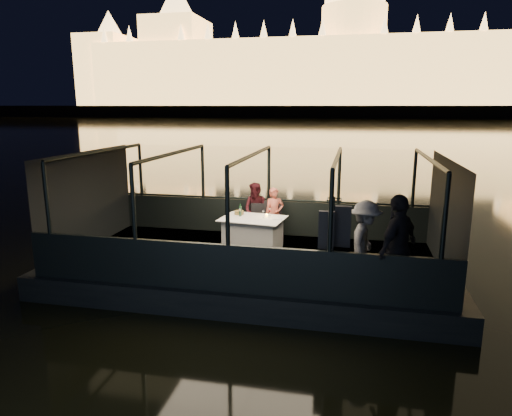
% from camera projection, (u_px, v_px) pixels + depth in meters
% --- Properties ---
extents(river_water, '(500.00, 500.00, 0.00)m').
position_uv_depth(river_water, '(343.00, 127.00, 86.71)').
color(river_water, black).
rests_on(river_water, ground).
extents(boat_hull, '(8.60, 4.40, 1.00)m').
position_uv_depth(boat_hull, '(252.00, 278.00, 10.37)').
color(boat_hull, black).
rests_on(boat_hull, river_water).
extents(boat_deck, '(8.00, 4.00, 0.04)m').
position_uv_depth(boat_deck, '(252.00, 258.00, 10.27)').
color(boat_deck, black).
rests_on(boat_deck, boat_hull).
extents(gunwale_port, '(8.00, 0.08, 0.90)m').
position_uv_depth(gunwale_port, '(269.00, 217.00, 12.07)').
color(gunwale_port, black).
rests_on(gunwale_port, boat_deck).
extents(gunwale_starboard, '(8.00, 0.08, 0.90)m').
position_uv_depth(gunwale_starboard, '(228.00, 269.00, 8.25)').
color(gunwale_starboard, black).
rests_on(gunwale_starboard, boat_deck).
extents(cabin_glass_port, '(8.00, 0.02, 1.40)m').
position_uv_depth(cabin_glass_port, '(269.00, 174.00, 11.82)').
color(cabin_glass_port, '#99B2B2').
rests_on(cabin_glass_port, gunwale_port).
extents(cabin_glass_starboard, '(8.00, 0.02, 1.40)m').
position_uv_depth(cabin_glass_starboard, '(227.00, 207.00, 8.00)').
color(cabin_glass_starboard, '#99B2B2').
rests_on(cabin_glass_starboard, gunwale_starboard).
extents(cabin_roof_glass, '(8.00, 4.00, 0.02)m').
position_uv_depth(cabin_roof_glass, '(252.00, 155.00, 9.76)').
color(cabin_roof_glass, '#99B2B2').
rests_on(cabin_roof_glass, boat_deck).
extents(end_wall_fore, '(0.02, 4.00, 2.30)m').
position_uv_depth(end_wall_fore, '(88.00, 200.00, 10.83)').
color(end_wall_fore, black).
rests_on(end_wall_fore, boat_deck).
extents(end_wall_aft, '(0.02, 4.00, 2.30)m').
position_uv_depth(end_wall_aft, '(445.00, 216.00, 9.19)').
color(end_wall_aft, black).
rests_on(end_wall_aft, boat_deck).
extents(canopy_ribs, '(8.00, 4.00, 2.30)m').
position_uv_depth(canopy_ribs, '(252.00, 207.00, 10.01)').
color(canopy_ribs, black).
rests_on(canopy_ribs, boat_deck).
extents(embankment, '(400.00, 140.00, 6.00)m').
position_uv_depth(embankment, '(351.00, 112.00, 210.55)').
color(embankment, '#423D33').
rests_on(embankment, ground).
extents(parliament_building, '(220.00, 32.00, 60.00)m').
position_uv_depth(parliament_building, '(353.00, 37.00, 171.04)').
color(parliament_building, '#F2D18C').
rests_on(parliament_building, embankment).
extents(dining_table_central, '(1.57, 1.22, 0.77)m').
position_uv_depth(dining_table_central, '(253.00, 234.00, 10.75)').
color(dining_table_central, silver).
rests_on(dining_table_central, boat_deck).
extents(chair_port_left, '(0.48, 0.48, 0.90)m').
position_uv_depth(chair_port_left, '(258.00, 223.00, 11.50)').
color(chair_port_left, black).
rests_on(chair_port_left, boat_deck).
extents(chair_port_right, '(0.54, 0.54, 0.98)m').
position_uv_depth(chair_port_right, '(271.00, 224.00, 11.42)').
color(chair_port_right, black).
rests_on(chair_port_right, boat_deck).
extents(coat_stand, '(0.61, 0.56, 1.78)m').
position_uv_depth(coat_stand, '(333.00, 245.00, 8.17)').
color(coat_stand, black).
rests_on(coat_stand, boat_deck).
extents(person_woman_coral, '(0.57, 0.48, 1.33)m').
position_uv_depth(person_woman_coral, '(274.00, 211.00, 11.49)').
color(person_woman_coral, '#CE614B').
rests_on(person_woman_coral, boat_deck).
extents(person_man_maroon, '(0.81, 0.71, 1.42)m').
position_uv_depth(person_man_maroon, '(256.00, 209.00, 11.68)').
color(person_man_maroon, '#3B1016').
rests_on(person_man_maroon, boat_deck).
extents(passenger_stripe, '(0.74, 1.13, 1.63)m').
position_uv_depth(passenger_stripe, '(365.00, 241.00, 8.54)').
color(passenger_stripe, silver).
rests_on(passenger_stripe, boat_deck).
extents(passenger_dark, '(1.00, 1.19, 1.89)m').
position_uv_depth(passenger_dark, '(397.00, 253.00, 7.86)').
color(passenger_dark, black).
rests_on(passenger_dark, boat_deck).
extents(wine_bottle, '(0.08, 0.08, 0.30)m').
position_uv_depth(wine_bottle, '(240.00, 210.00, 10.84)').
color(wine_bottle, '#12321A').
rests_on(wine_bottle, dining_table_central).
extents(bread_basket, '(0.25, 0.25, 0.09)m').
position_uv_depth(bread_basket, '(239.00, 213.00, 11.04)').
color(bread_basket, olive).
rests_on(bread_basket, dining_table_central).
extents(amber_candle, '(0.06, 0.06, 0.07)m').
position_uv_depth(amber_candle, '(267.00, 215.00, 10.76)').
color(amber_candle, yellow).
rests_on(amber_candle, dining_table_central).
extents(plate_near, '(0.28, 0.28, 0.02)m').
position_uv_depth(plate_near, '(277.00, 218.00, 10.59)').
color(plate_near, white).
rests_on(plate_near, dining_table_central).
extents(plate_far, '(0.25, 0.25, 0.01)m').
position_uv_depth(plate_far, '(244.00, 213.00, 11.12)').
color(plate_far, white).
rests_on(plate_far, dining_table_central).
extents(wine_glass_white, '(0.08, 0.08, 0.19)m').
position_uv_depth(wine_glass_white, '(240.00, 213.00, 10.80)').
color(wine_glass_white, white).
rests_on(wine_glass_white, dining_table_central).
extents(wine_glass_red, '(0.07, 0.07, 0.17)m').
position_uv_depth(wine_glass_red, '(270.00, 212.00, 10.89)').
color(wine_glass_red, white).
rests_on(wine_glass_red, dining_table_central).
extents(wine_glass_empty, '(0.08, 0.08, 0.17)m').
position_uv_depth(wine_glass_empty, '(263.00, 214.00, 10.65)').
color(wine_glass_empty, white).
rests_on(wine_glass_empty, dining_table_central).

